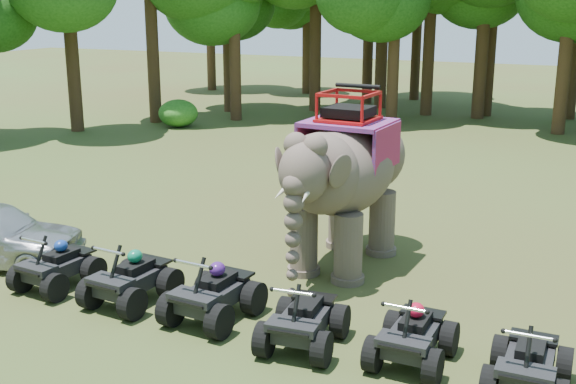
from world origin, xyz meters
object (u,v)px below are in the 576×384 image
Objects in this scene: elephant at (346,178)px; atv_0 at (57,260)px; atv_3 at (303,312)px; atv_4 at (413,328)px; atv_1 at (130,272)px; atv_5 at (530,356)px; atv_2 at (213,286)px.

elephant is 6.22m from atv_0.
atv_3 is 1.03× the size of atv_4.
atv_1 reaches higher than atv_5.
elephant is 4.77m from atv_4.
atv_0 is at bearing -175.57° from atv_1.
atv_4 is (5.53, -0.06, -0.04)m from atv_1.
atv_4 and atv_5 have the same top height.
atv_5 is (9.16, -0.25, 0.00)m from atv_0.
atv_3 is at bearing -76.04° from elephant.
atv_5 is at bearing -38.88° from elephant.
atv_2 is at bearing 5.33° from atv_0.
atv_1 reaches higher than atv_3.
atv_0 is at bearing -138.78° from elephant.
atv_1 is 3.73m from atv_3.
atv_4 is (7.36, -0.07, 0.00)m from atv_0.
atv_0 is at bearing -175.53° from atv_2.
elephant is 2.86× the size of atv_0.
atv_4 is at bearing 3.40° from atv_2.
atv_3 is at bearing 2.40° from atv_0.
elephant is at bearing 56.20° from atv_1.
atv_2 is 1.93m from atv_3.
atv_4 is (1.81, 0.22, -0.02)m from atv_3.
atv_3 is (5.54, -0.28, 0.02)m from atv_0.
atv_2 is 5.54m from atv_5.
atv_3 is 1.83m from atv_4.
atv_1 is at bearing 171.03° from atv_3.
atv_5 is at bearing 2.89° from atv_1.
atv_1 reaches higher than atv_0.
atv_3 is (0.75, -4.00, -1.32)m from elephant.
elephant is 6.05m from atv_5.
atv_5 is (5.53, -0.25, -0.05)m from atv_2.
elephant is 2.68× the size of atv_1.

